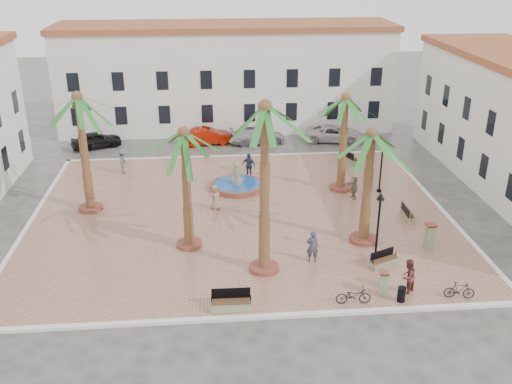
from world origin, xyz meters
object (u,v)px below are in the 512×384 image
bicycle_a (353,295)px  pedestrian_fountain_a (215,197)px  bench_e (407,215)px  car_red (207,136)px  bollard_se (384,283)px  pedestrian_north (123,161)px  bench_ne (349,159)px  lamppost_e (382,157)px  palm_s (265,125)px  car_white (334,134)px  litter_bin (401,294)px  fountain (237,185)px  bollard_n (266,156)px  car_silver (258,136)px  pedestrian_fountain_b (249,166)px  bench_s (231,304)px  bollard_e (430,236)px  cyclist_b (408,276)px  palm_sw (184,147)px  bench_se (384,262)px  cyclist_a (312,246)px  palm_nw (79,110)px  palm_ne (345,110)px  palm_e (371,148)px  car_black (96,140)px  bicycle_b (459,290)px  pedestrian_east (354,187)px  lamppost_s (379,215)px

bicycle_a → pedestrian_fountain_a: (-6.26, 11.21, 0.38)m
bench_e → car_red: bearing=38.7°
bollard_se → pedestrian_north: bearing=129.6°
bench_ne → lamppost_e: 6.37m
palm_s → car_white: (8.35, 21.40, -7.30)m
litter_bin → pedestrian_fountain_a: size_ratio=0.46×
fountain → bollard_n: 5.31m
palm_s → car_red: palm_s is taller
bench_e → bollard_n: (-7.74, 10.42, 0.40)m
car_silver → pedestrian_fountain_b: bearing=163.6°
bench_s → bollard_e: size_ratio=1.30×
bench_s → bicycle_a: bench_s is taller
bench_e → pedestrian_fountain_a: size_ratio=0.98×
bollard_n → cyclist_b: 19.14m
car_red → bicycle_a: bearing=-173.8°
lamppost_e → palm_sw: bearing=-152.6°
lamppost_e → car_silver: lamppost_e is taller
bench_s → pedestrian_fountain_b: pedestrian_fountain_b is taller
bench_s → bench_se: 8.86m
cyclist_a → bench_e: bearing=-142.0°
bench_se → pedestrian_fountain_b: 14.59m
palm_sw → fountain: bearing=68.9°
palm_nw → car_silver: (11.95, 13.06, -6.03)m
palm_sw → palm_ne: size_ratio=1.03×
palm_sw → bollard_e: palm_sw is taller
bollard_se → bollard_n: 18.99m
palm_e → car_black: palm_e is taller
palm_e → cyclist_a: size_ratio=3.77×
bollard_e → bicycle_b: bollard_e is taller
palm_e → bollard_se: bearing=-95.3°
bench_e → cyclist_a: 8.35m
bollard_n → pedestrian_north: 10.87m
pedestrian_east → car_black: (-19.04, 12.67, -0.23)m
palm_nw → bench_e: palm_nw is taller
pedestrian_fountain_a → litter_bin: bearing=-90.9°
palm_s → pedestrian_east: (6.89, 8.71, -7.06)m
bench_ne → litter_bin: size_ratio=2.61×
bench_e → cyclist_a: cyclist_a is taller
car_black → lamppost_s: bearing=-162.9°
palm_s → pedestrian_north: (-9.05, 14.73, -6.89)m
bench_se → car_silver: (-4.77, 21.60, 0.30)m
cyclist_a → pedestrian_fountain_b: pedestrian_fountain_b is taller
cyclist_b → pedestrian_fountain_b: bearing=-108.6°
bench_se → bicycle_a: 4.12m
palm_s → bicycle_b: size_ratio=6.20×
cyclist_b → lamppost_s: bearing=-120.3°
car_white → litter_bin: bearing=-173.6°
palm_s → pedestrian_fountain_a: (-2.37, 7.74, -7.02)m
palm_e → car_silver: palm_e is taller
palm_ne → palm_s: bearing=-121.8°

